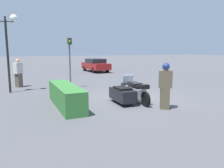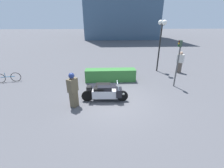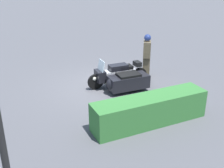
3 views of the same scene
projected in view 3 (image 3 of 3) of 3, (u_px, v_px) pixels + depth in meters
The scene contains 4 objects.
ground_plane at pixel (105, 87), 11.28m from camera, with size 160.00×160.00×0.00m, color #4C4C51.
police_motorcycle at pixel (122, 78), 10.92m from camera, with size 2.57×1.36×1.15m.
officer_rider at pixel (147, 54), 12.06m from camera, with size 0.52×0.59×1.85m.
hedge_bush_curbside at pixel (150, 110), 8.52m from camera, with size 3.67×0.82×0.89m, color #337033.
Camera 3 is at (4.16, 9.48, 4.49)m, focal length 45.00 mm.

